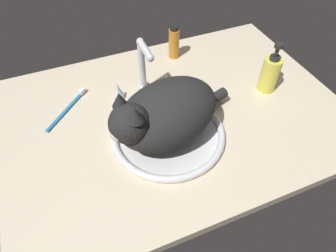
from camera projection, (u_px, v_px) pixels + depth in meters
countertop at (176, 115)px, 89.99cm from camera, size 100.44×71.58×3.00cm
sink_basin at (168, 134)px, 81.80cm from camera, size 31.79×31.79×2.01cm
faucet at (144, 74)px, 88.92cm from camera, size 19.98×11.31×19.23cm
cat at (163, 115)px, 74.54cm from camera, size 38.35×27.45×18.29cm
soap_pump_bottle at (270, 74)px, 91.29cm from camera, size 5.58×5.58×16.73cm
amber_bottle at (174, 42)px, 103.55cm from camera, size 3.78×3.78×12.45cm
toothbrush at (68, 108)px, 88.90cm from camera, size 14.29×14.31×1.70cm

